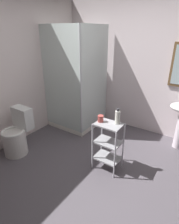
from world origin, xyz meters
TOP-DOWN VIEW (x-y plane):
  - ground_plane at (0.00, 0.00)m, footprint 4.20×4.20m
  - wall_back at (0.01, 1.85)m, footprint 4.20×0.14m
  - wall_left at (-1.85, 0.00)m, footprint 0.10×4.20m
  - shower_stall at (-1.23, 1.19)m, footprint 0.92×0.92m
  - toilet at (-1.48, -0.14)m, footprint 0.37×0.49m
  - storage_cart at (-0.05, 0.34)m, footprint 0.38×0.28m
  - lotion_bottle_white at (0.04, 0.42)m, footprint 0.07×0.07m
  - rinse_cup at (-0.18, 0.34)m, footprint 0.08×0.08m

SIDE VIEW (x-z plane):
  - ground_plane at x=0.00m, z-range -0.02..0.00m
  - toilet at x=-1.48m, z-range -0.07..0.69m
  - storage_cart at x=-0.05m, z-range 0.07..0.81m
  - shower_stall at x=-1.23m, z-range -0.54..1.46m
  - rinse_cup at x=-0.18m, z-range 0.74..0.83m
  - lotion_bottle_white at x=0.04m, z-range 0.73..0.95m
  - wall_left at x=-1.85m, z-range 0.00..2.50m
  - wall_back at x=0.01m, z-range 0.00..2.50m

